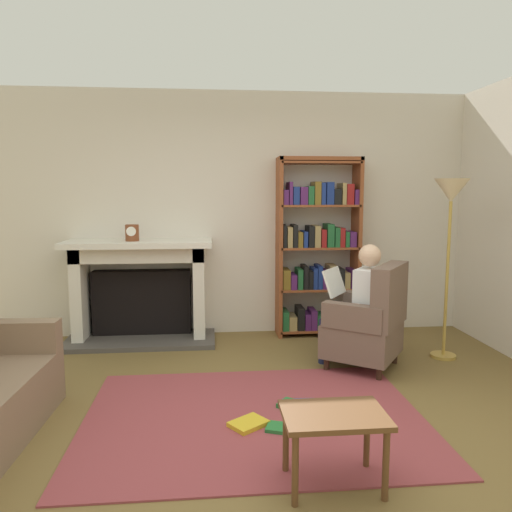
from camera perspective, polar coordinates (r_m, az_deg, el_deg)
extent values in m
plane|color=brown|center=(3.42, 0.26, -20.45)|extent=(14.00, 14.00, 0.00)
cube|color=beige|center=(5.58, -2.35, 4.83)|extent=(5.60, 0.10, 2.70)
cube|color=brown|center=(3.69, -0.23, -18.20)|extent=(2.40, 1.80, 0.01)
cube|color=#4C4742|center=(5.48, -13.20, -9.51)|extent=(1.57, 0.64, 0.05)
cube|color=black|center=(5.59, -13.01, -5.17)|extent=(1.05, 0.20, 0.70)
cube|color=silver|center=(5.57, -19.63, -4.24)|extent=(0.12, 0.44, 1.03)
cube|color=silver|center=(5.40, -6.59, -4.21)|extent=(0.12, 0.44, 1.03)
cube|color=silver|center=(5.38, -13.35, 0.31)|extent=(1.37, 0.44, 0.16)
cube|color=silver|center=(5.31, -13.47, 1.41)|extent=(1.53, 0.56, 0.06)
cylinder|color=brown|center=(5.29, -14.15, 2.62)|extent=(0.14, 0.14, 0.17)
cylinder|color=white|center=(5.22, -14.27, 2.78)|extent=(0.10, 0.01, 0.10)
cube|color=brown|center=(5.44, 2.69, 0.95)|extent=(0.04, 0.32, 1.98)
cube|color=brown|center=(5.63, 11.52, 1.03)|extent=(0.04, 0.32, 1.98)
cube|color=brown|center=(5.50, 7.35, 11.07)|extent=(0.91, 0.32, 0.04)
cube|color=brown|center=(5.70, 7.03, -8.33)|extent=(0.87, 0.32, 0.02)
cube|color=#1E592D|center=(5.59, 3.31, -7.33)|extent=(0.07, 0.26, 0.21)
cube|color=#997F4C|center=(5.61, 4.14, -7.58)|extent=(0.09, 0.26, 0.16)
cube|color=black|center=(5.61, 5.07, -7.09)|extent=(0.07, 0.26, 0.25)
cube|color=#4C1E59|center=(5.64, 5.82, -7.41)|extent=(0.06, 0.26, 0.18)
cube|color=#4C1E59|center=(5.65, 6.52, -7.19)|extent=(0.07, 0.26, 0.22)
cube|color=#1E592D|center=(5.67, 7.20, -7.43)|extent=(0.06, 0.26, 0.17)
cube|color=#1E592D|center=(5.68, 7.94, -7.41)|extent=(0.07, 0.26, 0.16)
cube|color=#997F4C|center=(5.69, 8.76, -7.00)|extent=(0.09, 0.26, 0.24)
cube|color=navy|center=(5.71, 9.50, -6.99)|extent=(0.06, 0.26, 0.24)
cube|color=#1E592D|center=(5.74, 10.25, -7.20)|extent=(0.08, 0.26, 0.19)
cube|color=maroon|center=(5.76, 11.00, -7.03)|extent=(0.07, 0.26, 0.21)
cube|color=brown|center=(5.59, 7.10, -3.74)|extent=(0.87, 0.32, 0.02)
cube|color=brown|center=(5.49, 3.42, -2.62)|extent=(0.08, 0.26, 0.22)
cube|color=#4C1E59|center=(5.51, 4.23, -2.89)|extent=(0.07, 0.26, 0.16)
cube|color=#1E592D|center=(5.52, 4.97, -2.57)|extent=(0.05, 0.26, 0.22)
cube|color=black|center=(5.52, 5.62, -2.37)|extent=(0.05, 0.26, 0.26)
cube|color=black|center=(5.54, 6.18, -2.65)|extent=(0.05, 0.26, 0.20)
cube|color=navy|center=(5.55, 6.67, -2.51)|extent=(0.05, 0.26, 0.23)
cube|color=navy|center=(5.56, 7.22, -2.35)|extent=(0.05, 0.26, 0.26)
cube|color=#4C1E59|center=(5.58, 7.88, -2.61)|extent=(0.07, 0.26, 0.20)
cube|color=#997F4C|center=(5.59, 8.72, -2.30)|extent=(0.09, 0.26, 0.26)
cube|color=black|center=(5.62, 9.55, -2.46)|extent=(0.07, 0.26, 0.22)
cube|color=#997F4C|center=(5.64, 10.24, -2.66)|extent=(0.06, 0.26, 0.18)
cube|color=#4C1E59|center=(5.66, 11.00, -2.50)|extent=(0.07, 0.26, 0.21)
cube|color=brown|center=(5.52, 7.18, 0.99)|extent=(0.87, 0.32, 0.02)
cube|color=black|center=(5.43, 3.23, 2.36)|extent=(0.04, 0.26, 0.25)
cube|color=#997F4C|center=(5.43, 3.79, 2.24)|extent=(0.05, 0.26, 0.22)
cube|color=black|center=(5.44, 4.41, 2.36)|extent=(0.05, 0.26, 0.25)
cube|color=brown|center=(5.46, 4.97, 1.96)|extent=(0.05, 0.26, 0.17)
cube|color=navy|center=(5.47, 5.57, 1.99)|extent=(0.05, 0.26, 0.17)
cube|color=black|center=(5.48, 6.23, 2.30)|extent=(0.06, 0.26, 0.23)
cube|color=#997F4C|center=(5.49, 6.92, 2.32)|extent=(0.06, 0.26, 0.24)
cube|color=maroon|center=(5.51, 7.62, 2.11)|extent=(0.05, 0.26, 0.19)
cube|color=#1E592D|center=(5.52, 8.38, 2.41)|extent=(0.07, 0.26, 0.25)
cube|color=#1E592D|center=(5.54, 9.14, 2.23)|extent=(0.05, 0.26, 0.22)
cube|color=maroon|center=(5.56, 9.70, 2.20)|extent=(0.05, 0.26, 0.21)
cube|color=#1E592D|center=(5.57, 10.24, 1.99)|extent=(0.04, 0.26, 0.17)
cube|color=#4C1E59|center=(5.59, 10.87, 1.98)|extent=(0.07, 0.26, 0.17)
cube|color=brown|center=(5.49, 7.26, 5.81)|extent=(0.87, 0.32, 0.02)
cube|color=#4C1E59|center=(5.41, 3.34, 6.81)|extent=(0.05, 0.26, 0.16)
cube|color=#4C1E59|center=(5.41, 3.90, 7.26)|extent=(0.04, 0.26, 0.24)
cube|color=navy|center=(5.42, 4.51, 6.97)|extent=(0.07, 0.26, 0.19)
cube|color=#4C1E59|center=(5.44, 5.37, 6.95)|extent=(0.08, 0.26, 0.19)
cube|color=#1E592D|center=(5.45, 6.18, 6.98)|extent=(0.06, 0.26, 0.20)
cube|color=brown|center=(5.47, 6.94, 7.24)|extent=(0.07, 0.26, 0.25)
cube|color=navy|center=(5.48, 7.57, 7.16)|extent=(0.05, 0.26, 0.24)
cube|color=navy|center=(5.50, 8.33, 7.19)|extent=(0.08, 0.26, 0.24)
cube|color=black|center=(5.52, 9.16, 6.79)|extent=(0.08, 0.26, 0.17)
cube|color=#997F4C|center=(5.54, 9.89, 7.11)|extent=(0.04, 0.26, 0.23)
cube|color=maroon|center=(5.56, 10.56, 7.04)|extent=(0.08, 0.26, 0.22)
cube|color=#4C1E59|center=(5.58, 11.45, 6.70)|extent=(0.08, 0.26, 0.16)
cube|color=brown|center=(5.49, 7.34, 10.66)|extent=(0.87, 0.32, 0.02)
cylinder|color=#331E14|center=(5.04, 10.39, -10.51)|extent=(0.05, 0.05, 0.12)
cylinder|color=#331E14|center=(4.59, 8.16, -12.29)|extent=(0.05, 0.05, 0.12)
cylinder|color=#331E14|center=(4.91, 15.77, -11.16)|extent=(0.05, 0.05, 0.12)
cylinder|color=#331E14|center=(4.44, 14.06, -13.11)|extent=(0.05, 0.05, 0.12)
cube|color=brown|center=(4.67, 12.17, -9.30)|extent=(0.86, 0.87, 0.30)
cube|color=brown|center=(4.50, 15.23, -4.45)|extent=(0.50, 0.61, 0.55)
cube|color=brown|center=(4.86, 13.25, -5.52)|extent=(0.51, 0.41, 0.22)
cube|color=brown|center=(4.36, 11.15, -6.95)|extent=(0.51, 0.41, 0.22)
cube|color=white|center=(4.56, 12.91, -4.55)|extent=(0.35, 0.38, 0.50)
sphere|color=#D8AD8C|center=(4.50, 13.04, 0.07)|extent=(0.20, 0.20, 0.20)
cube|color=#191E3F|center=(4.74, 10.81, -6.52)|extent=(0.39, 0.33, 0.12)
cube|color=#191E3F|center=(4.59, 10.14, -6.95)|extent=(0.39, 0.33, 0.12)
cylinder|color=#191E3F|center=(4.87, 8.60, -9.26)|extent=(0.10, 0.10, 0.42)
cylinder|color=#191E3F|center=(4.73, 7.87, -9.76)|extent=(0.10, 0.10, 0.42)
cube|color=white|center=(4.65, 9.06, -2.97)|extent=(0.30, 0.36, 0.25)
cube|color=#7E654E|center=(4.19, -26.43, -8.33)|extent=(0.71, 0.19, 0.24)
cube|color=brown|center=(2.82, 9.04, -17.74)|extent=(0.56, 0.39, 0.03)
cylinder|color=brown|center=(2.74, 4.56, -23.47)|extent=(0.04, 0.04, 0.39)
cylinder|color=brown|center=(2.85, 14.80, -22.37)|extent=(0.04, 0.04, 0.39)
cylinder|color=brown|center=(3.00, 3.47, -20.49)|extent=(0.04, 0.04, 0.39)
cylinder|color=brown|center=(3.11, 12.72, -19.67)|extent=(0.04, 0.04, 0.39)
cube|color=#334CA5|center=(3.84, 5.10, -16.83)|extent=(0.26, 0.20, 0.03)
cube|color=gold|center=(3.56, -0.88, -18.83)|extent=(0.30, 0.29, 0.03)
cube|color=#267233|center=(3.51, 2.89, -19.27)|extent=(0.23, 0.20, 0.02)
cube|color=#267233|center=(3.83, 4.33, -16.86)|extent=(0.26, 0.25, 0.03)
cylinder|color=#B7933F|center=(5.23, 20.85, -10.73)|extent=(0.24, 0.24, 0.03)
cylinder|color=#B7933F|center=(5.05, 21.24, -2.53)|extent=(0.03, 0.03, 1.49)
cone|color=beige|center=(4.98, 21.70, 7.06)|extent=(0.32, 0.32, 0.22)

